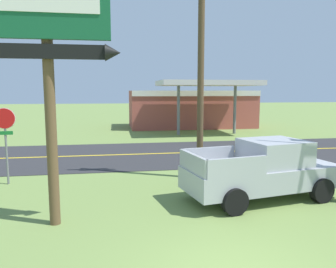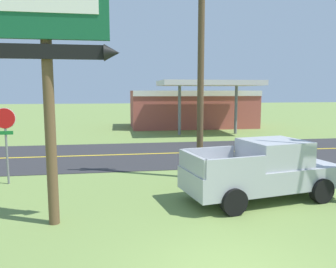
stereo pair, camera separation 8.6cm
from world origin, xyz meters
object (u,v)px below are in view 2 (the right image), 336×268
at_px(gas_station, 193,107).
at_px(pickup_silver_parked_on_lawn, 263,170).
at_px(motel_sign, 48,36).
at_px(utility_pole, 201,55).
at_px(stop_sign, 5,132).

distance_m(gas_station, pickup_silver_parked_on_lawn, 22.14).
bearing_deg(pickup_silver_parked_on_lawn, motel_sign, -169.12).
bearing_deg(pickup_silver_parked_on_lawn, gas_station, 82.99).
relative_size(motel_sign, utility_pole, 0.74).
bearing_deg(motel_sign, pickup_silver_parked_on_lawn, 10.88).
bearing_deg(motel_sign, stop_sign, 119.89).
bearing_deg(stop_sign, motel_sign, -60.11).
height_order(motel_sign, gas_station, motel_sign).
xyz_separation_m(stop_sign, pickup_silver_parked_on_lawn, (8.96, -3.17, -1.06)).
xyz_separation_m(stop_sign, gas_station, (11.66, 18.78, -0.08)).
height_order(utility_pole, gas_station, utility_pole).
relative_size(motel_sign, stop_sign, 2.37).
bearing_deg(utility_pole, gas_station, 77.79).
relative_size(stop_sign, gas_station, 0.25).
relative_size(stop_sign, utility_pole, 0.31).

